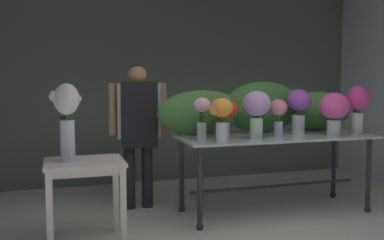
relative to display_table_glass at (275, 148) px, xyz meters
The scene contains 15 objects.
ground_plane 0.90m from the display_table_glass, 159.83° to the left, with size 7.11×7.11×0.00m, color beige.
wall_back 2.04m from the display_table_glass, 106.68° to the left, with size 5.29×0.12×2.90m, color slate.
display_table_glass is the anchor object (origin of this frame).
side_table_white 2.02m from the display_table_glass, 169.76° to the right, with size 0.66×0.55×0.73m.
florist 1.50m from the display_table_glass, 157.15° to the left, with size 0.64×0.24×1.57m.
foliage_backdrop 0.47m from the display_table_glass, 84.77° to the left, with size 2.31×0.31×0.56m.
vase_scarlet_peonies 0.70m from the display_table_glass, behind, with size 0.28×0.28×0.39m.
vase_violet_hydrangea 0.51m from the display_table_glass, ahead, with size 0.27×0.27×0.48m.
vase_rosy_snapdragons 0.38m from the display_table_glass, 100.90° to the right, with size 0.19×0.18×0.39m.
vase_magenta_carnations 0.99m from the display_table_glass, 11.89° to the right, with size 0.24×0.22×0.52m.
vase_blush_lilies 0.93m from the display_table_glass, behind, with size 0.17×0.17×0.42m.
vase_fuchsia_roses 0.73m from the display_table_glass, 17.84° to the right, with size 0.32×0.32×0.45m.
vase_sunset_dahlias 0.89m from the display_table_glass, 156.41° to the right, with size 0.23×0.21×0.42m.
vase_lilac_ranunculus 0.56m from the display_table_glass, 148.76° to the right, with size 0.28×0.28×0.48m.
vase_white_roses_tall 2.19m from the display_table_glass, behind, with size 0.26×0.21×0.65m.
Camera 1 is at (-1.66, -2.74, 1.43)m, focal length 41.54 mm.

